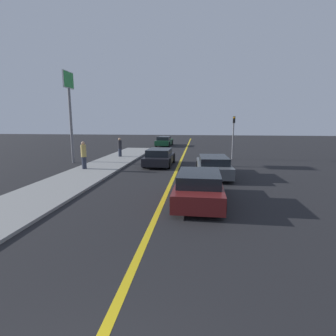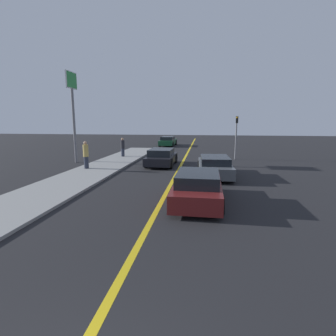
{
  "view_description": "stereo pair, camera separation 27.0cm",
  "coord_description": "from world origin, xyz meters",
  "px_view_note": "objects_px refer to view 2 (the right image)",
  "views": [
    {
      "loc": [
        1.39,
        -1.32,
        3.24
      ],
      "look_at": [
        -0.02,
        10.93,
        1.02
      ],
      "focal_mm": 28.0,
      "sensor_mm": 36.0,
      "label": 1
    },
    {
      "loc": [
        1.66,
        -1.29,
        3.24
      ],
      "look_at": [
        -0.02,
        10.93,
        1.02
      ],
      "focal_mm": 28.0,
      "sensor_mm": 36.0,
      "label": 2
    }
  ],
  "objects_px": {
    "car_parked_left_lot": "(168,141)",
    "roadside_sign": "(72,98)",
    "pedestrian_mid_group": "(123,147)",
    "traffic_light": "(236,133)",
    "car_ahead_center": "(215,166)",
    "pedestrian_near_curb": "(86,155)",
    "car_near_right_lane": "(198,187)",
    "car_far_distant": "(162,157)"
  },
  "relations": [
    {
      "from": "car_ahead_center",
      "to": "roadside_sign",
      "type": "bearing_deg",
      "value": 158.13
    },
    {
      "from": "car_ahead_center",
      "to": "roadside_sign",
      "type": "height_order",
      "value": "roadside_sign"
    },
    {
      "from": "pedestrian_near_curb",
      "to": "pedestrian_mid_group",
      "type": "bearing_deg",
      "value": 84.8
    },
    {
      "from": "car_near_right_lane",
      "to": "car_parked_left_lot",
      "type": "distance_m",
      "value": 24.44
    },
    {
      "from": "car_ahead_center",
      "to": "pedestrian_mid_group",
      "type": "distance_m",
      "value": 10.5
    },
    {
      "from": "car_ahead_center",
      "to": "car_parked_left_lot",
      "type": "bearing_deg",
      "value": 103.6
    },
    {
      "from": "car_near_right_lane",
      "to": "traffic_light",
      "type": "bearing_deg",
      "value": 78.06
    },
    {
      "from": "pedestrian_mid_group",
      "to": "roadside_sign",
      "type": "height_order",
      "value": "roadside_sign"
    },
    {
      "from": "pedestrian_near_curb",
      "to": "car_ahead_center",
      "type": "bearing_deg",
      "value": -5.49
    },
    {
      "from": "car_ahead_center",
      "to": "traffic_light",
      "type": "xyz_separation_m",
      "value": [
        2.01,
        7.23,
        1.65
      ]
    },
    {
      "from": "car_ahead_center",
      "to": "roadside_sign",
      "type": "distance_m",
      "value": 12.06
    },
    {
      "from": "car_ahead_center",
      "to": "pedestrian_near_curb",
      "type": "distance_m",
      "value": 8.44
    },
    {
      "from": "car_far_distant",
      "to": "roadside_sign",
      "type": "height_order",
      "value": "roadside_sign"
    },
    {
      "from": "roadside_sign",
      "to": "traffic_light",
      "type": "bearing_deg",
      "value": 15.37
    },
    {
      "from": "pedestrian_near_curb",
      "to": "pedestrian_mid_group",
      "type": "relative_size",
      "value": 1.1
    },
    {
      "from": "car_parked_left_lot",
      "to": "pedestrian_mid_group",
      "type": "bearing_deg",
      "value": -100.06
    },
    {
      "from": "traffic_light",
      "to": "roadside_sign",
      "type": "height_order",
      "value": "roadside_sign"
    },
    {
      "from": "pedestrian_mid_group",
      "to": "car_ahead_center",
      "type": "bearing_deg",
      "value": -41.77
    },
    {
      "from": "car_parked_left_lot",
      "to": "car_ahead_center",
      "type": "bearing_deg",
      "value": -72.25
    },
    {
      "from": "car_far_distant",
      "to": "car_parked_left_lot",
      "type": "relative_size",
      "value": 0.87
    },
    {
      "from": "car_near_right_lane",
      "to": "car_far_distant",
      "type": "bearing_deg",
      "value": 109.37
    },
    {
      "from": "car_ahead_center",
      "to": "pedestrian_mid_group",
      "type": "relative_size",
      "value": 2.79
    },
    {
      "from": "car_ahead_center",
      "to": "car_parked_left_lot",
      "type": "distance_m",
      "value": 19.5
    },
    {
      "from": "car_parked_left_lot",
      "to": "roadside_sign",
      "type": "distance_m",
      "value": 16.46
    },
    {
      "from": "car_ahead_center",
      "to": "car_far_distant",
      "type": "relative_size",
      "value": 1.09
    },
    {
      "from": "car_parked_left_lot",
      "to": "roadside_sign",
      "type": "xyz_separation_m",
      "value": [
        -5.25,
        -14.99,
        4.32
      ]
    },
    {
      "from": "pedestrian_mid_group",
      "to": "roadside_sign",
      "type": "distance_m",
      "value": 5.84
    },
    {
      "from": "car_ahead_center",
      "to": "car_parked_left_lot",
      "type": "relative_size",
      "value": 0.95
    },
    {
      "from": "car_near_right_lane",
      "to": "car_ahead_center",
      "type": "relative_size",
      "value": 0.95
    },
    {
      "from": "car_far_distant",
      "to": "traffic_light",
      "type": "height_order",
      "value": "traffic_light"
    },
    {
      "from": "car_far_distant",
      "to": "pedestrian_near_curb",
      "type": "xyz_separation_m",
      "value": [
        -4.67,
        -2.53,
        0.42
      ]
    },
    {
      "from": "pedestrian_mid_group",
      "to": "traffic_light",
      "type": "relative_size",
      "value": 0.46
    },
    {
      "from": "traffic_light",
      "to": "roadside_sign",
      "type": "bearing_deg",
      "value": -164.63
    },
    {
      "from": "traffic_light",
      "to": "roadside_sign",
      "type": "relative_size",
      "value": 0.53
    },
    {
      "from": "car_near_right_lane",
      "to": "pedestrian_near_curb",
      "type": "xyz_separation_m",
      "value": [
        -7.54,
        6.08,
        0.41
      ]
    },
    {
      "from": "car_near_right_lane",
      "to": "roadside_sign",
      "type": "xyz_separation_m",
      "value": [
        -9.76,
        9.03,
        4.3
      ]
    },
    {
      "from": "traffic_light",
      "to": "roadside_sign",
      "type": "distance_m",
      "value": 13.37
    },
    {
      "from": "car_parked_left_lot",
      "to": "traffic_light",
      "type": "height_order",
      "value": "traffic_light"
    },
    {
      "from": "car_near_right_lane",
      "to": "roadside_sign",
      "type": "relative_size",
      "value": 0.64
    },
    {
      "from": "pedestrian_mid_group",
      "to": "traffic_light",
      "type": "distance_m",
      "value": 9.93
    },
    {
      "from": "car_parked_left_lot",
      "to": "pedestrian_near_curb",
      "type": "bearing_deg",
      "value": -97.8
    },
    {
      "from": "car_parked_left_lot",
      "to": "traffic_light",
      "type": "xyz_separation_m",
      "value": [
        7.38,
        -11.52,
        1.64
      ]
    }
  ]
}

